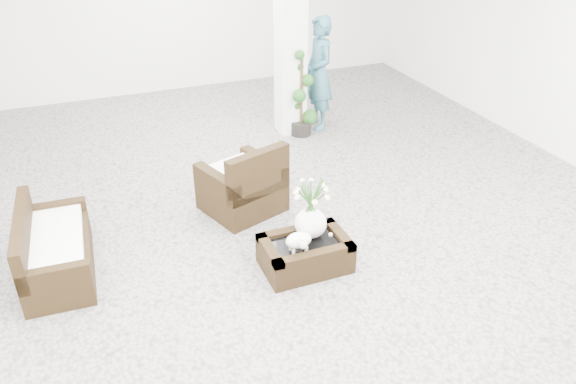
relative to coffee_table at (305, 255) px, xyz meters
name	(u,v)px	position (x,y,z in m)	size (l,w,h in m)	color
ground	(285,234)	(0.03, 0.65, -0.16)	(11.00, 11.00, 0.00)	gray
column	(291,21)	(1.23, 3.45, 1.59)	(0.40, 0.40, 3.50)	white
coffee_table	(305,255)	(0.00, 0.00, 0.00)	(0.90, 0.60, 0.31)	black
sheep_figurine	(299,242)	(-0.12, -0.10, 0.26)	(0.28, 0.23, 0.21)	white
planter_narcissus	(311,203)	(0.10, 0.10, 0.56)	(0.44, 0.44, 0.80)	white
tealight	(331,234)	(0.30, 0.02, 0.17)	(0.04, 0.04, 0.03)	white
armchair	(241,177)	(-0.25, 1.39, 0.30)	(0.85, 0.81, 0.90)	black
loveseat	(55,243)	(-2.41, 0.88, 0.21)	(1.36, 0.65, 0.73)	black
topiary	(301,94)	(1.32, 3.24, 0.52)	(0.36, 0.36, 1.35)	#1A4315
shopper	(319,74)	(1.70, 3.44, 0.74)	(0.65, 0.43, 1.79)	#336472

